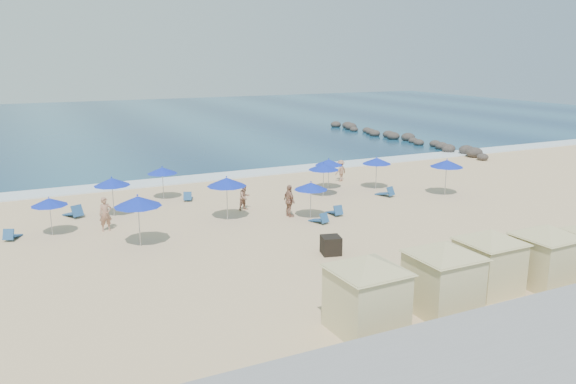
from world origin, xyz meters
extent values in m
plane|color=#D6B588|center=(0.00, 0.00, 0.00)|extent=(160.00, 160.00, 0.00)
cube|color=navy|center=(0.00, 55.00, 0.03)|extent=(160.00, 80.00, 0.06)
cube|color=white|center=(0.00, 15.50, 0.04)|extent=(160.00, 2.50, 0.08)
cube|color=gray|center=(0.00, -13.00, 0.55)|extent=(160.00, 2.20, 1.10)
ellipsoid|color=#2C2725|center=(23.40, 12.00, 0.28)|extent=(1.00, 1.00, 0.65)
ellipsoid|color=#2C2725|center=(23.88, 13.50, 0.41)|extent=(1.48, 1.48, 0.96)
ellipsoid|color=#2C2725|center=(24.36, 15.00, 0.39)|extent=(1.40, 1.40, 0.91)
ellipsoid|color=#2C2725|center=(23.52, 16.50, 0.36)|extent=(1.32, 1.32, 0.86)
ellipsoid|color=#2C2725|center=(24.00, 18.00, 0.34)|extent=(1.24, 1.24, 0.81)
ellipsoid|color=#2C2725|center=(24.48, 19.50, 0.32)|extent=(1.16, 1.16, 0.75)
ellipsoid|color=#2C2725|center=(23.64, 21.00, 0.30)|extent=(1.08, 1.08, 0.70)
ellipsoid|color=#2C2725|center=(24.12, 22.50, 0.28)|extent=(1.00, 1.00, 0.65)
ellipsoid|color=#2C2725|center=(24.60, 24.00, 0.41)|extent=(1.48, 1.48, 0.96)
ellipsoid|color=#2C2725|center=(23.76, 25.50, 0.39)|extent=(1.40, 1.40, 0.91)
ellipsoid|color=#2C2725|center=(24.24, 27.00, 0.36)|extent=(1.32, 1.32, 0.86)
ellipsoid|color=#2C2725|center=(23.40, 28.50, 0.34)|extent=(1.24, 1.24, 0.81)
ellipsoid|color=#2C2725|center=(23.88, 30.00, 0.32)|extent=(1.16, 1.16, 0.75)
ellipsoid|color=#2C2725|center=(24.36, 31.50, 0.30)|extent=(1.08, 1.08, 0.70)
ellipsoid|color=#2C2725|center=(23.52, 33.00, 0.28)|extent=(1.00, 1.00, 0.65)
ellipsoid|color=#2C2725|center=(24.00, 34.50, 0.41)|extent=(1.48, 1.48, 0.96)
ellipsoid|color=#2C2725|center=(24.48, 36.00, 0.39)|extent=(1.40, 1.40, 0.91)
ellipsoid|color=#2C2725|center=(23.64, 37.50, 0.36)|extent=(1.32, 1.32, 0.86)
cube|color=black|center=(-0.61, -2.89, 0.42)|extent=(1.03, 1.03, 0.85)
cube|color=beige|center=(-3.31, -9.81, 1.07)|extent=(2.20, 2.20, 2.13)
cube|color=tan|center=(-3.31, -9.81, 2.13)|extent=(2.31, 2.31, 0.09)
pyramid|color=tan|center=(-3.31, -9.81, 2.67)|extent=(4.68, 4.68, 0.53)
cube|color=beige|center=(-0.06, -9.76, 1.06)|extent=(2.12, 2.12, 2.11)
cube|color=tan|center=(-0.06, -9.76, 2.11)|extent=(2.22, 2.22, 0.08)
pyramid|color=tan|center=(-0.06, -9.76, 2.64)|extent=(4.63, 4.63, 0.53)
cube|color=beige|center=(2.74, -9.16, 1.01)|extent=(2.03, 2.03, 2.01)
cube|color=tan|center=(2.74, -9.16, 2.01)|extent=(2.13, 2.13, 0.08)
pyramid|color=tan|center=(2.74, -9.16, 2.52)|extent=(4.41, 4.41, 0.50)
cube|color=beige|center=(5.20, -9.64, 1.00)|extent=(2.07, 2.07, 2.01)
cube|color=tan|center=(5.20, -9.64, 2.01)|extent=(2.18, 2.18, 0.08)
pyramid|color=tan|center=(5.20, -9.64, 2.51)|extent=(4.40, 4.40, 0.50)
cylinder|color=#A5A8AD|center=(-11.97, 5.70, 0.81)|extent=(0.04, 0.04, 1.62)
cone|color=#1027B2|center=(-11.97, 5.70, 1.77)|extent=(1.79, 1.79, 0.38)
sphere|color=#1027B2|center=(-11.97, 5.70, 2.00)|extent=(0.07, 0.07, 0.07)
cylinder|color=#A5A8AD|center=(-8.54, 8.00, 0.92)|extent=(0.05, 0.05, 1.84)
cone|color=#1027B2|center=(-8.54, 8.00, 2.00)|extent=(2.03, 2.03, 0.43)
sphere|color=#1027B2|center=(-8.54, 8.00, 2.27)|extent=(0.08, 0.08, 0.08)
cylinder|color=#A5A8AD|center=(-8.28, 2.07, 1.02)|extent=(0.05, 0.05, 2.04)
cone|color=#1027B2|center=(-8.28, 2.07, 2.23)|extent=(2.26, 2.26, 0.48)
sphere|color=#1027B2|center=(-8.28, 2.07, 2.53)|extent=(0.09, 0.09, 0.09)
cylinder|color=#A5A8AD|center=(-5.06, 10.61, 0.86)|extent=(0.05, 0.05, 1.71)
cone|color=#1027B2|center=(-5.06, 10.61, 1.87)|extent=(1.89, 1.89, 0.41)
sphere|color=#1027B2|center=(-5.06, 10.61, 2.12)|extent=(0.07, 0.07, 0.07)
cylinder|color=#A5A8AD|center=(-2.98, 4.45, 0.99)|extent=(0.05, 0.05, 1.99)
cone|color=#1027B2|center=(-2.98, 4.45, 2.17)|extent=(2.20, 2.20, 0.47)
sphere|color=#1027B2|center=(-2.98, 4.45, 2.46)|extent=(0.08, 0.08, 0.08)
cylinder|color=#A5A8AD|center=(1.33, 2.69, 0.85)|extent=(0.04, 0.04, 1.71)
cone|color=#1027B2|center=(1.33, 2.69, 1.86)|extent=(1.89, 1.89, 0.40)
sphere|color=#1027B2|center=(1.33, 2.69, 2.11)|extent=(0.07, 0.07, 0.07)
cylinder|color=#A5A8AD|center=(4.47, 6.82, 0.90)|extent=(0.05, 0.05, 1.80)
cone|color=#1027B2|center=(4.47, 6.82, 1.97)|extent=(1.99, 1.99, 0.43)
sphere|color=#1027B2|center=(4.47, 6.82, 2.23)|extent=(0.08, 0.08, 0.08)
cylinder|color=#A5A8AD|center=(5.79, 8.43, 0.86)|extent=(0.05, 0.05, 1.71)
cone|color=#1027B2|center=(5.79, 8.43, 1.87)|extent=(1.89, 1.89, 0.41)
sphere|color=#1027B2|center=(5.79, 8.43, 2.12)|extent=(0.07, 0.07, 0.07)
cylinder|color=#A5A8AD|center=(8.77, 7.08, 0.89)|extent=(0.05, 0.05, 1.79)
cone|color=#1027B2|center=(8.77, 7.08, 1.95)|extent=(1.98, 1.98, 0.42)
sphere|color=#1027B2|center=(8.77, 7.08, 2.21)|extent=(0.08, 0.08, 0.08)
cylinder|color=#A5A8AD|center=(11.80, 3.58, 0.97)|extent=(0.05, 0.05, 1.94)
cone|color=#1027B2|center=(11.80, 3.58, 2.12)|extent=(2.15, 2.15, 0.46)
sphere|color=#1027B2|center=(11.80, 3.58, 2.40)|extent=(0.08, 0.08, 0.08)
cube|color=navy|center=(-13.78, 6.01, 0.15)|extent=(0.93, 1.22, 0.30)
cube|color=navy|center=(-13.97, 5.58, 0.37)|extent=(0.60, 0.49, 0.53)
cube|color=navy|center=(-10.68, 8.91, 0.18)|extent=(1.08, 1.44, 0.36)
cube|color=navy|center=(-10.47, 8.41, 0.44)|extent=(0.71, 0.57, 0.63)
cube|color=navy|center=(-3.70, 9.75, 0.14)|extent=(0.85, 1.18, 0.29)
cube|color=navy|center=(-3.86, 9.33, 0.36)|extent=(0.58, 0.45, 0.52)
cube|color=navy|center=(1.31, 1.76, 0.15)|extent=(0.80, 1.19, 0.30)
cube|color=navy|center=(1.44, 1.32, 0.37)|extent=(0.58, 0.43, 0.53)
cube|color=navy|center=(2.91, 2.77, 0.15)|extent=(0.53, 1.12, 0.31)
cube|color=navy|center=(2.91, 2.30, 0.38)|extent=(0.53, 0.31, 0.54)
cube|color=navy|center=(8.12, 5.16, 0.16)|extent=(0.88, 1.30, 0.33)
cube|color=navy|center=(8.27, 4.68, 0.40)|extent=(0.63, 0.48, 0.58)
imported|color=#A17059|center=(-9.36, 5.34, 0.89)|extent=(0.68, 0.48, 1.79)
imported|color=#A17059|center=(-1.35, 5.94, 0.78)|extent=(0.91, 0.81, 1.56)
imported|color=#A17059|center=(0.39, 3.50, 0.92)|extent=(0.52, 1.11, 1.85)
imported|color=#A17059|center=(7.86, 10.24, 0.78)|extent=(1.13, 0.85, 1.55)
camera|label=1|loc=(-13.10, -24.04, 8.91)|focal=35.00mm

